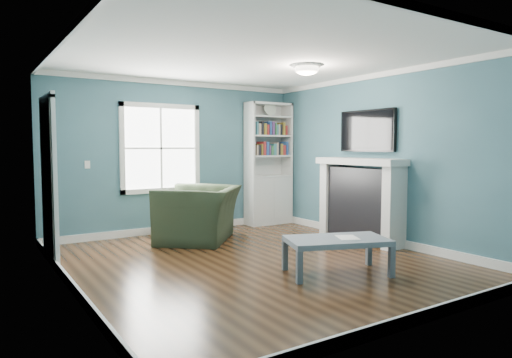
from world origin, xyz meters
TOP-DOWN VIEW (x-y plane):
  - floor at (0.00, 0.00)m, footprint 5.00×5.00m
  - room_walls at (0.00, 0.00)m, footprint 5.00×5.00m
  - trim at (0.00, 0.00)m, footprint 4.50×5.00m
  - window at (-0.30, 2.49)m, footprint 1.40×0.06m
  - bookshelf at (1.77, 2.30)m, footprint 0.90×0.35m
  - fireplace at (2.08, 0.20)m, footprint 0.44×1.58m
  - tv at (2.20, 0.20)m, footprint 0.06×1.10m
  - door at (-2.22, 1.40)m, footprint 0.12×0.98m
  - ceiling_fixture at (0.90, 0.10)m, footprint 0.38×0.38m
  - light_switch at (-1.50, 2.48)m, footprint 0.08×0.01m
  - recliner at (-0.03, 1.60)m, footprint 1.50×1.54m
  - coffee_table at (0.50, -0.97)m, footprint 1.30×0.99m
  - paper_sheet at (0.62, -1.02)m, footprint 0.32×0.35m

SIDE VIEW (x-z plane):
  - floor at x=0.00m, z-range 0.00..0.00m
  - coffee_table at x=0.50m, z-range 0.16..0.57m
  - paper_sheet at x=0.62m, z-range 0.42..0.42m
  - recliner at x=-0.03m, z-range 0.00..1.14m
  - fireplace at x=2.08m, z-range -0.01..1.29m
  - bookshelf at x=1.77m, z-range -0.23..2.08m
  - door at x=-2.22m, z-range -0.01..2.16m
  - light_switch at x=-1.50m, z-range 1.14..1.26m
  - trim at x=0.00m, z-range -0.06..2.54m
  - window at x=-0.30m, z-range 0.70..2.20m
  - room_walls at x=0.00m, z-range -0.92..4.08m
  - tv at x=2.20m, z-range 1.40..2.05m
  - ceiling_fixture at x=0.90m, z-range 2.47..2.63m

